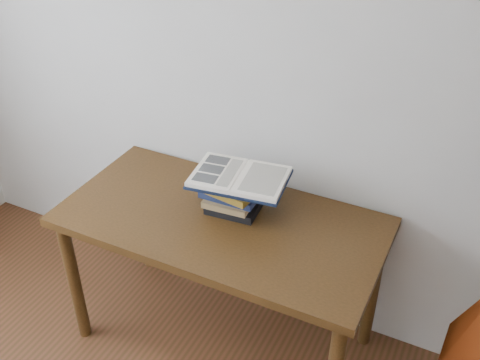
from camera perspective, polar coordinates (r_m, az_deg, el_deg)
The scene contains 3 objects.
desk at distance 2.48m, azimuth -1.93°, elevation -5.70°, with size 1.40×0.70×0.75m.
book_stack at distance 2.43m, azimuth -0.88°, elevation -1.53°, with size 0.26×0.19×0.16m.
open_book at distance 2.37m, azimuth -0.03°, elevation 0.27°, with size 0.43×0.33×0.03m.
Camera 1 is at (1.04, -0.30, 2.23)m, focal length 42.00 mm.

